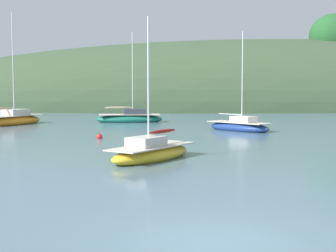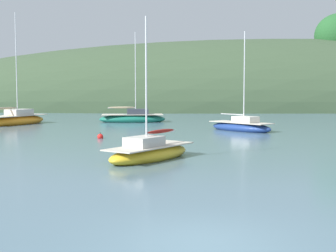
# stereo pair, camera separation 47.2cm
# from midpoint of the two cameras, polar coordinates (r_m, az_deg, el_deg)

# --- Properties ---
(ground_plane) EXTENTS (400.00, 400.00, 0.00)m
(ground_plane) POSITION_cam_midpoint_polar(r_m,az_deg,el_deg) (11.73, 4.30, -13.58)
(ground_plane) COLOR slate
(far_shoreline_hill) EXTENTS (150.00, 36.00, 29.39)m
(far_shoreline_hill) POSITION_cam_midpoint_polar(r_m,az_deg,el_deg) (90.80, 13.94, 2.11)
(far_shoreline_hill) COLOR #384C33
(far_shoreline_hill) RESTS_ON ground
(sailboat_yellow_far) EXTENTS (5.20, 5.90, 7.45)m
(sailboat_yellow_far) POSITION_cam_midpoint_polar(r_m,az_deg,el_deg) (24.57, -2.53, -3.16)
(sailboat_yellow_far) COLOR gold
(sailboat_yellow_far) RESTS_ON ground
(sailboat_orange_cutter) EXTENTS (5.57, 6.17, 8.70)m
(sailboat_orange_cutter) POSITION_cam_midpoint_polar(r_m,az_deg,el_deg) (41.73, 8.17, -0.04)
(sailboat_orange_cutter) COLOR navy
(sailboat_orange_cutter) RESTS_ON ground
(sailboat_cream_ketch) EXTENTS (7.27, 2.82, 9.94)m
(sailboat_cream_ketch) POSITION_cam_midpoint_polar(r_m,az_deg,el_deg) (52.10, -4.82, 0.94)
(sailboat_cream_ketch) COLOR #196B56
(sailboat_cream_ketch) RESTS_ON ground
(sailboat_white_near) EXTENTS (6.16, 7.99, 11.57)m
(sailboat_white_near) POSITION_cam_midpoint_polar(r_m,az_deg,el_deg) (50.92, -18.35, 0.68)
(sailboat_white_near) COLOR orange
(sailboat_white_near) RESTS_ON ground
(mooring_buoy_channel) EXTENTS (0.44, 0.44, 0.54)m
(mooring_buoy_channel) POSITION_cam_midpoint_polar(r_m,az_deg,el_deg) (35.30, -8.55, -1.28)
(mooring_buoy_channel) COLOR red
(mooring_buoy_channel) RESTS_ON ground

